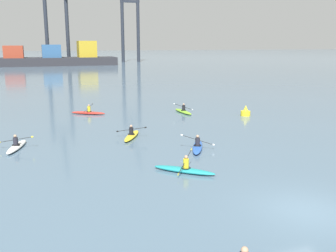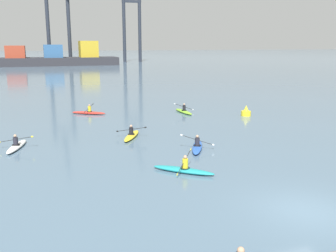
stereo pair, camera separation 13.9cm
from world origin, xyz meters
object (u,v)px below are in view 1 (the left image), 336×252
Objects in this scene: kayak_yellow at (132,135)px; kayak_lime at (183,111)px; container_barge at (53,58)px; gantry_crane_west_mid at (56,8)px; kayak_red at (88,112)px; kayak_teal at (184,169)px; gantry_crane_east_mid at (130,13)px; kayak_white at (17,146)px; channel_buoy at (246,112)px; kayak_blue at (198,146)px.

kayak_lime is at bearing 48.62° from kayak_yellow.
gantry_crane_west_mid reaches higher than container_barge.
kayak_teal reaches higher than kayak_red.
gantry_crane_east_mid is at bearing 76.49° from kayak_yellow.
kayak_teal is (2.07, -107.72, -2.21)m from container_barge.
kayak_white is at bearing 137.52° from kayak_teal.
gantry_crane_east_mid reaches higher than kayak_white.
kayak_white and kayak_yellow have the same top height.
container_barge is 107.76m from kayak_teal.
kayak_teal is 17.53m from kayak_lime.
channel_buoy is 14.96m from kayak_red.
container_barge is 89.11m from kayak_red.
channel_buoy is (-15.47, -109.97, -17.58)m from gantry_crane_east_mid.
gantry_crane_east_mid is at bearing 72.98° from kayak_white.
channel_buoy reaches higher than kayak_blue.
gantry_crane_east_mid is at bearing 78.47° from kayak_blue.
kayak_lime is (14.82, 8.55, 0.00)m from kayak_white.
gantry_crane_west_mid is 115.99m from kayak_teal.
container_barge is at bearing 92.50° from kayak_blue.
kayak_red is 0.98× the size of kayak_blue.
gantry_crane_east_mid reaches higher than kayak_red.
gantry_crane_west_mid is 10.71× the size of kayak_yellow.
kayak_teal is at bearing -121.89° from kayak_blue.
container_barge reaches higher than kayak_white.
gantry_crane_east_mid is 11.85× the size of kayak_yellow.
channel_buoy is (11.26, -101.55, -17.70)m from gantry_crane_west_mid.
kayak_lime is (-4.98, 3.31, -0.19)m from channel_buoy.
gantry_crane_east_mid is 122.82m from kayak_blue.
kayak_lime is at bearing 29.98° from kayak_white.
container_barge is 1.13× the size of gantry_crane_west_mid.
kayak_red is at bearing 165.63° from kayak_lime.
channel_buoy is 13.02m from kayak_yellow.
gantry_crane_west_mid is at bearing 91.26° from kayak_blue.
kayak_yellow is (7.70, 0.46, -0.00)m from kayak_white.
kayak_red is (-13.88, 5.59, -0.19)m from channel_buoy.
kayak_red is 0.94× the size of kayak_lime.
container_barge is at bearing 95.23° from kayak_lime.
kayak_teal reaches higher than kayak_yellow.
container_barge is 100.14m from kayak_white.
container_barge is 99.48m from kayak_yellow.
kayak_white is at bearing -94.57° from gantry_crane_west_mid.
gantry_crane_east_mid is 110.05m from kayak_lime.
container_barge reaches higher than kayak_blue.
container_barge is at bearing -106.86° from gantry_crane_west_mid.
kayak_lime is at bearing 72.80° from kayak_blue.
channel_buoy reaches higher than kayak_red.
gantry_crane_east_mid is 11.34× the size of kayak_lime.
kayak_lime is at bearing 146.40° from channel_buoy.
gantry_crane_east_mid reaches higher than kayak_yellow.
channel_buoy is 5.99m from kayak_lime.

